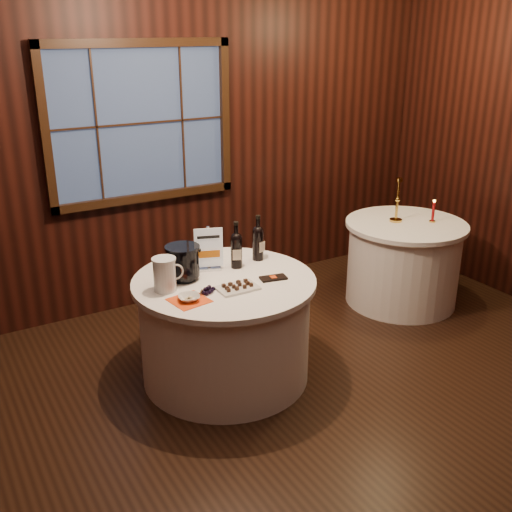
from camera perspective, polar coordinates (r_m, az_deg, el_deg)
ground at (r=3.82m, az=4.54°, el=-18.10°), size 6.00×6.00×0.00m
back_wall at (r=5.25m, az=-10.93°, el=11.21°), size 6.00×0.10×3.00m
main_table at (r=4.32m, az=-2.96°, el=-6.86°), size 1.28×1.28×0.77m
side_table at (r=5.64m, az=13.82°, el=-0.58°), size 1.08×1.08×0.77m
sign_stand at (r=4.28m, az=-4.50°, el=0.08°), size 0.19×0.15×0.33m
port_bottle_left at (r=4.30m, az=-1.88°, el=0.78°), size 0.08×0.10×0.35m
port_bottle_right at (r=4.44m, az=0.19°, el=1.47°), size 0.08×0.09×0.35m
ice_bucket at (r=4.12m, az=-6.97°, el=-0.57°), size 0.24×0.24×0.24m
chocolate_plate at (r=3.99m, az=-1.78°, el=-2.96°), size 0.27×0.18×0.04m
chocolate_box at (r=4.15m, az=1.66°, el=-2.11°), size 0.20×0.13×0.02m
grape_bunch at (r=3.93m, az=-4.43°, el=-3.31°), size 0.18×0.11×0.04m
glass_pitcher at (r=3.97m, az=-8.67°, el=-1.72°), size 0.21×0.16×0.23m
orange_napkin at (r=3.85m, az=-6.39°, el=-4.23°), size 0.26×0.26×0.00m
cracker_bowl at (r=3.84m, az=-6.40°, el=-3.97°), size 0.17×0.17×0.03m
brass_candlestick at (r=5.49m, az=13.28°, el=4.66°), size 0.11×0.11×0.40m
red_candle at (r=5.56m, az=16.51°, el=3.93°), size 0.06×0.06×0.21m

